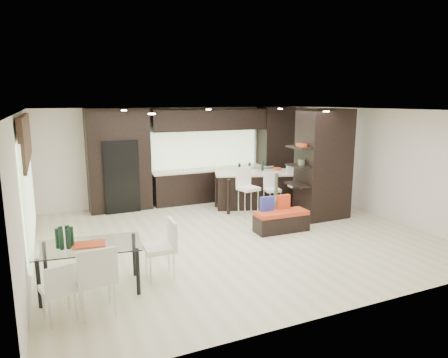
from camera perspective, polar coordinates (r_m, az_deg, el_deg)
name	(u,v)px	position (r m, az deg, el deg)	size (l,w,h in m)	color
ground	(235,236)	(8.79, 1.61, -8.08)	(8.00, 8.00, 0.00)	beige
back_wall	(183,155)	(11.65, -5.84, 3.49)	(8.00, 0.02, 2.70)	white
left_wall	(25,192)	(7.64, -26.50, -1.70)	(0.02, 7.00, 2.70)	white
right_wall	(379,163)	(10.77, 21.22, 2.16)	(0.02, 7.00, 2.70)	white
ceiling	(236,110)	(8.30, 1.71, 9.81)	(8.00, 7.00, 0.02)	white
window_left	(28,190)	(7.83, -26.16, -1.37)	(0.04, 3.20, 1.90)	#B2D199
window_back	(203,147)	(11.79, -3.02, 4.60)	(3.40, 0.04, 1.20)	#B2D199
stone_accent	(25,139)	(7.71, -26.51, 5.19)	(0.08, 3.00, 0.80)	brown
ceiling_spots	(231,111)	(8.52, 0.97, 9.72)	(4.00, 3.00, 0.02)	white
back_cabinetry	(203,155)	(11.51, -2.95, 3.44)	(6.80, 0.68, 2.70)	black
refrigerator	(120,175)	(10.90, -14.68, 0.52)	(0.90, 0.68, 1.90)	black
partition_column	(323,164)	(10.14, 14.02, 2.07)	(1.20, 0.80, 2.70)	black
kitchen_island	(257,189)	(11.07, 4.80, -1.44)	(2.33, 1.00, 0.97)	black
stool_left	(248,197)	(10.02, 3.48, -2.64)	(0.45, 0.45, 1.01)	white
stool_mid	(272,197)	(10.41, 6.90, -2.60)	(0.38, 0.38, 0.86)	white
stool_right	(296,193)	(10.76, 10.24, -1.98)	(0.42, 0.42, 0.96)	white
bench	(281,221)	(9.08, 8.19, -5.99)	(1.22, 0.47, 0.47)	black
floor_vase	(276,195)	(10.17, 7.43, -2.26)	(0.40, 0.40, 1.10)	#47563D
dining_table	(91,268)	(6.61, -18.52, -11.94)	(1.53, 0.86, 0.74)	white
chair_near	(96,282)	(5.87, -17.80, -13.82)	(0.51, 0.51, 0.94)	white
chair_far	(59,293)	(5.93, -22.54, -14.81)	(0.42, 0.42, 0.77)	white
chair_end	(160,252)	(6.74, -9.19, -10.26)	(0.49, 0.49, 0.90)	white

